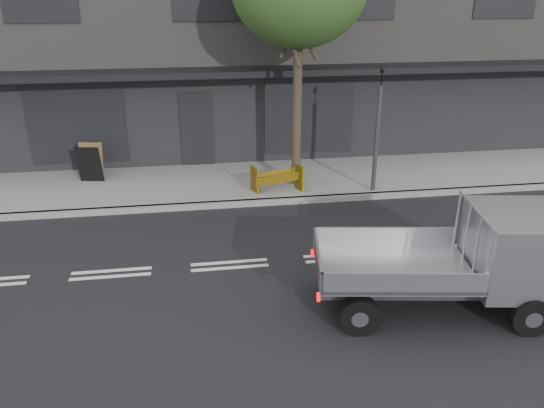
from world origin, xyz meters
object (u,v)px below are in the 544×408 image
(traffic_light_pole, at_px, (377,137))
(flatbed_ute, at_px, (495,253))
(construction_barrier, at_px, (278,180))
(sandwich_board, at_px, (89,164))

(traffic_light_pole, relative_size, flatbed_ute, 0.79)
(flatbed_ute, relative_size, construction_barrier, 3.36)
(construction_barrier, bearing_deg, flatbed_ute, -63.16)
(flatbed_ute, xyz_separation_m, sandwich_board, (-8.04, 7.34, -0.44))
(construction_barrier, height_order, sandwich_board, sandwich_board)
(traffic_light_pole, distance_m, flatbed_ute, 5.60)
(construction_barrier, xyz_separation_m, sandwich_board, (-5.15, 1.62, 0.16))
(construction_barrier, relative_size, sandwich_board, 1.25)
(traffic_light_pole, height_order, sandwich_board, traffic_light_pole)
(traffic_light_pole, distance_m, construction_barrier, 2.86)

